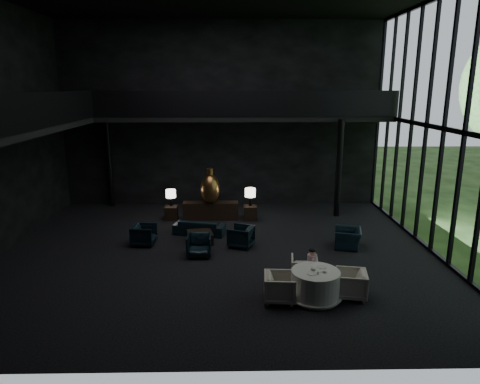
{
  "coord_description": "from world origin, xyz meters",
  "views": [
    {
      "loc": [
        0.44,
        -13.06,
        5.27
      ],
      "look_at": [
        0.7,
        0.5,
        1.9
      ],
      "focal_mm": 32.0,
      "sensor_mm": 36.0,
      "label": 1
    }
  ],
  "objects_px": {
    "window_armchair": "(348,236)",
    "dining_table": "(315,286)",
    "side_table_left": "(171,213)",
    "child": "(312,258)",
    "dining_chair_east": "(351,283)",
    "dining_chair_west": "(280,286)",
    "side_table_right": "(250,213)",
    "sofa": "(200,225)",
    "table_lamp_left": "(171,194)",
    "lounge_armchair_east": "(241,235)",
    "coffee_table": "(200,237)",
    "console": "(211,211)",
    "lounge_armchair_west": "(144,234)",
    "lounge_armchair_south": "(199,244)",
    "table_lamp_right": "(250,193)",
    "bronze_urn": "(210,189)",
    "dining_chair_north": "(304,268)"
  },
  "relations": [
    {
      "from": "bronze_urn",
      "to": "lounge_armchair_south",
      "type": "xyz_separation_m",
      "value": [
        -0.18,
        -3.74,
        -0.92
      ]
    },
    {
      "from": "side_table_left",
      "to": "child",
      "type": "height_order",
      "value": "child"
    },
    {
      "from": "sofa",
      "to": "child",
      "type": "relative_size",
      "value": 2.94
    },
    {
      "from": "window_armchair",
      "to": "dining_table",
      "type": "relative_size",
      "value": 0.63
    },
    {
      "from": "bronze_urn",
      "to": "lounge_armchair_west",
      "type": "xyz_separation_m",
      "value": [
        -2.14,
        -2.71,
        -0.93
      ]
    },
    {
      "from": "window_armchair",
      "to": "dining_chair_west",
      "type": "height_order",
      "value": "dining_chair_west"
    },
    {
      "from": "side_table_left",
      "to": "lounge_armchair_south",
      "type": "height_order",
      "value": "lounge_armchair_south"
    },
    {
      "from": "console",
      "to": "table_lamp_left",
      "type": "xyz_separation_m",
      "value": [
        -1.6,
        0.05,
        0.68
      ]
    },
    {
      "from": "lounge_armchair_west",
      "to": "lounge_armchair_south",
      "type": "distance_m",
      "value": 2.22
    },
    {
      "from": "bronze_urn",
      "to": "dining_table",
      "type": "relative_size",
      "value": 1.02
    },
    {
      "from": "lounge_armchair_east",
      "to": "window_armchair",
      "type": "xyz_separation_m",
      "value": [
        3.59,
        -0.12,
        -0.01
      ]
    },
    {
      "from": "table_lamp_right",
      "to": "dining_chair_west",
      "type": "height_order",
      "value": "table_lamp_right"
    },
    {
      "from": "lounge_armchair_south",
      "to": "window_armchair",
      "type": "xyz_separation_m",
      "value": [
        4.93,
        0.68,
        -0.01
      ]
    },
    {
      "from": "sofa",
      "to": "child",
      "type": "xyz_separation_m",
      "value": [
        3.36,
        -4.07,
        0.4
      ]
    },
    {
      "from": "dining_chair_west",
      "to": "child",
      "type": "xyz_separation_m",
      "value": [
        0.98,
        1.0,
        0.33
      ]
    },
    {
      "from": "table_lamp_left",
      "to": "table_lamp_right",
      "type": "distance_m",
      "value": 3.2
    },
    {
      "from": "lounge_armchair_south",
      "to": "coffee_table",
      "type": "bearing_deg",
      "value": 94.1
    },
    {
      "from": "lounge_armchair_east",
      "to": "child",
      "type": "xyz_separation_m",
      "value": [
        1.88,
        -2.78,
        0.34
      ]
    },
    {
      "from": "side_table_left",
      "to": "dining_chair_west",
      "type": "xyz_separation_m",
      "value": [
        3.66,
        -6.84,
        0.13
      ]
    },
    {
      "from": "side_table_left",
      "to": "lounge_armchair_south",
      "type": "xyz_separation_m",
      "value": [
        1.42,
        -3.86,
        0.12
      ]
    },
    {
      "from": "child",
      "to": "bronze_urn",
      "type": "bearing_deg",
      "value": -62.0
    },
    {
      "from": "side_table_right",
      "to": "child",
      "type": "relative_size",
      "value": 1.03
    },
    {
      "from": "sofa",
      "to": "coffee_table",
      "type": "height_order",
      "value": "sofa"
    },
    {
      "from": "lounge_armchair_east",
      "to": "coffee_table",
      "type": "distance_m",
      "value": 1.48
    },
    {
      "from": "console",
      "to": "table_lamp_left",
      "type": "bearing_deg",
      "value": 178.05
    },
    {
      "from": "table_lamp_right",
      "to": "lounge_armchair_west",
      "type": "xyz_separation_m",
      "value": [
        -3.74,
        -2.8,
        -0.71
      ]
    },
    {
      "from": "dining_table",
      "to": "dining_chair_east",
      "type": "xyz_separation_m",
      "value": [
        0.93,
        0.07,
        0.06
      ]
    },
    {
      "from": "side_table_left",
      "to": "table_lamp_right",
      "type": "relative_size",
      "value": 0.77
    },
    {
      "from": "console",
      "to": "dining_chair_north",
      "type": "bearing_deg",
      "value": -63.2
    },
    {
      "from": "side_table_right",
      "to": "table_lamp_right",
      "type": "relative_size",
      "value": 0.81
    },
    {
      "from": "window_armchair",
      "to": "dining_chair_east",
      "type": "height_order",
      "value": "dining_chair_east"
    },
    {
      "from": "lounge_armchair_east",
      "to": "lounge_armchair_south",
      "type": "xyz_separation_m",
      "value": [
        -1.34,
        -0.8,
        0.0
      ]
    },
    {
      "from": "dining_table",
      "to": "dining_chair_west",
      "type": "bearing_deg",
      "value": -173.56
    },
    {
      "from": "side_table_left",
      "to": "dining_table",
      "type": "xyz_separation_m",
      "value": [
        4.57,
        -6.74,
        0.05
      ]
    },
    {
      "from": "console",
      "to": "lounge_armchair_east",
      "type": "height_order",
      "value": "lounge_armchair_east"
    },
    {
      "from": "table_lamp_left",
      "to": "lounge_armchair_west",
      "type": "relative_size",
      "value": 0.88
    },
    {
      "from": "console",
      "to": "window_armchair",
      "type": "relative_size",
      "value": 2.55
    },
    {
      "from": "sofa",
      "to": "lounge_armchair_south",
      "type": "distance_m",
      "value": 2.1
    },
    {
      "from": "side_table_left",
      "to": "table_lamp_right",
      "type": "distance_m",
      "value": 3.3
    },
    {
      "from": "console",
      "to": "lounge_armchair_east",
      "type": "distance_m",
      "value": 3.31
    },
    {
      "from": "table_lamp_left",
      "to": "dining_chair_east",
      "type": "xyz_separation_m",
      "value": [
        5.5,
        -6.75,
        -0.64
      ]
    },
    {
      "from": "table_lamp_left",
      "to": "lounge_armchair_east",
      "type": "distance_m",
      "value": 4.24
    },
    {
      "from": "lounge_armchair_east",
      "to": "child",
      "type": "height_order",
      "value": "child"
    },
    {
      "from": "console",
      "to": "side_table_right",
      "type": "bearing_deg",
      "value": -4.22
    },
    {
      "from": "side_table_left",
      "to": "dining_chair_east",
      "type": "relative_size",
      "value": 0.71
    },
    {
      "from": "lounge_armchair_west",
      "to": "dining_chair_east",
      "type": "height_order",
      "value": "dining_chair_east"
    },
    {
      "from": "table_lamp_left",
      "to": "lounge_armchair_east",
      "type": "xyz_separation_m",
      "value": [
        2.76,
        -3.15,
        -0.64
      ]
    },
    {
      "from": "lounge_armchair_west",
      "to": "sofa",
      "type": "bearing_deg",
      "value": -54.12
    },
    {
      "from": "table_lamp_left",
      "to": "window_armchair",
      "type": "xyz_separation_m",
      "value": [
        6.35,
        -3.27,
        -0.65
      ]
    },
    {
      "from": "sofa",
      "to": "child",
      "type": "distance_m",
      "value": 5.3
    }
  ]
}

